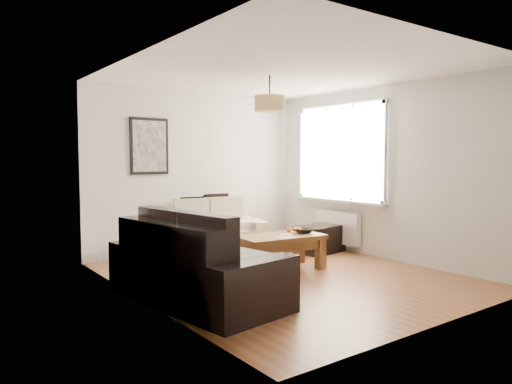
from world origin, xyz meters
TOP-DOWN VIEW (x-y plane):
  - floor at (0.00, 0.00)m, footprint 4.50×4.50m
  - ceiling at (0.00, 0.00)m, footprint 3.80×4.50m
  - wall_back at (0.00, 2.25)m, footprint 3.80×0.04m
  - wall_front at (0.00, -2.25)m, footprint 3.80×0.04m
  - wall_left at (-1.90, 0.00)m, footprint 0.04×4.50m
  - wall_right at (1.90, 0.00)m, footprint 0.04×4.50m
  - window_bay at (1.86, 0.80)m, footprint 0.14×1.90m
  - radiator at (1.82, 0.80)m, footprint 0.10×0.90m
  - poster at (-0.85, 2.22)m, footprint 0.62×0.04m
  - pendant_shade at (0.00, 0.30)m, footprint 0.40×0.40m
  - loveseat_cream at (-0.01, 1.78)m, footprint 1.80×1.26m
  - sofa_leather at (-1.43, -0.30)m, footprint 1.26×2.14m
  - coffee_table at (0.16, 0.28)m, footprint 1.22×0.73m
  - ottoman at (1.45, 0.85)m, footprint 0.83×0.61m
  - cushion_left at (-0.24, 1.98)m, footprint 0.40×0.19m
  - cushion_right at (0.22, 1.98)m, footprint 0.42×0.16m
  - fruit_bowl at (0.54, 0.22)m, footprint 0.28×0.28m
  - orange_a at (0.47, 0.33)m, footprint 0.08×0.08m
  - orange_b at (0.54, 0.31)m, footprint 0.08×0.08m
  - orange_c at (0.40, 0.37)m, footprint 0.08×0.08m
  - papers at (0.10, 0.06)m, footprint 0.22×0.16m

SIDE VIEW (x-z plane):
  - floor at x=0.00m, z-range 0.00..0.00m
  - ottoman at x=1.45m, z-range 0.00..0.44m
  - coffee_table at x=0.16m, z-range 0.00..0.48m
  - radiator at x=1.82m, z-range 0.12..0.64m
  - loveseat_cream at x=-0.01m, z-range 0.00..0.81m
  - sofa_leather at x=-1.43m, z-range 0.00..0.87m
  - papers at x=0.10m, z-range 0.48..0.48m
  - fruit_bowl at x=0.54m, z-range 0.48..0.54m
  - orange_a at x=0.47m, z-range 0.49..0.55m
  - orange_b at x=0.54m, z-range 0.49..0.55m
  - orange_c at x=0.40m, z-range 0.48..0.56m
  - cushion_left at x=-0.24m, z-range 0.52..0.90m
  - cushion_right at x=0.22m, z-range 0.52..0.93m
  - wall_back at x=0.00m, z-range 0.00..2.60m
  - wall_front at x=0.00m, z-range 0.00..2.60m
  - wall_left at x=-1.90m, z-range 0.00..2.60m
  - wall_right at x=1.90m, z-range 0.00..2.60m
  - window_bay at x=1.86m, z-range 0.80..2.40m
  - poster at x=-0.85m, z-range 1.26..2.13m
  - pendant_shade at x=0.00m, z-range 2.13..2.33m
  - ceiling at x=0.00m, z-range 2.60..2.60m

